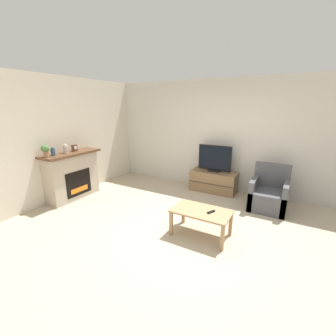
# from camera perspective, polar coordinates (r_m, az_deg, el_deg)

# --- Properties ---
(ground_plane) EXTENTS (24.00, 24.00, 0.00)m
(ground_plane) POSITION_cam_1_polar(r_m,az_deg,el_deg) (4.01, 6.07, -15.74)
(ground_plane) COLOR tan
(wall_back) EXTENTS (12.00, 0.06, 2.70)m
(wall_back) POSITION_cam_1_polar(r_m,az_deg,el_deg) (5.67, 16.00, 7.66)
(wall_back) COLOR beige
(wall_back) RESTS_ON ground
(wall_left) EXTENTS (0.06, 12.00, 2.70)m
(wall_left) POSITION_cam_1_polar(r_m,az_deg,el_deg) (5.58, -25.58, 6.62)
(wall_left) COLOR beige
(wall_left) RESTS_ON ground
(fireplace) EXTENTS (0.52, 1.30, 1.08)m
(fireplace) POSITION_cam_1_polar(r_m,az_deg,el_deg) (5.56, -23.17, -1.64)
(fireplace) COLOR #B7A893
(fireplace) RESTS_ON ground
(mantel_vase_left) EXTENTS (0.09, 0.09, 0.19)m
(mantel_vase_left) POSITION_cam_1_polar(r_m,az_deg,el_deg) (5.20, -27.16, 3.75)
(mantel_vase_left) COLOR #385670
(mantel_vase_left) RESTS_ON fireplace
(mantel_vase_centre_left) EXTENTS (0.11, 0.11, 0.20)m
(mantel_vase_centre_left) POSITION_cam_1_polar(r_m,az_deg,el_deg) (5.36, -24.59, 4.44)
(mantel_vase_centre_left) COLOR beige
(mantel_vase_centre_left) RESTS_ON fireplace
(mantel_clock) EXTENTS (0.08, 0.11, 0.15)m
(mantel_clock) POSITION_cam_1_polar(r_m,az_deg,el_deg) (5.49, -22.66, 4.71)
(mantel_clock) COLOR brown
(mantel_clock) RESTS_ON fireplace
(potted_plant) EXTENTS (0.15, 0.15, 0.25)m
(potted_plant) POSITION_cam_1_polar(r_m,az_deg,el_deg) (5.10, -28.74, 3.99)
(potted_plant) COLOR #936B4C
(potted_plant) RESTS_ON fireplace
(tv_stand) EXTENTS (1.12, 0.49, 0.51)m
(tv_stand) POSITION_cam_1_polar(r_m,az_deg,el_deg) (5.71, 11.44, -3.32)
(tv_stand) COLOR brown
(tv_stand) RESTS_ON ground
(tv) EXTENTS (0.81, 0.18, 0.65)m
(tv) POSITION_cam_1_polar(r_m,az_deg,el_deg) (5.55, 11.75, 2.15)
(tv) COLOR black
(tv) RESTS_ON tv_stand
(armchair) EXTENTS (0.70, 0.76, 0.90)m
(armchair) POSITION_cam_1_polar(r_m,az_deg,el_deg) (5.13, 24.20, -6.23)
(armchair) COLOR #4C4C51
(armchair) RESTS_ON ground
(coffee_table) EXTENTS (0.94, 0.55, 0.45)m
(coffee_table) POSITION_cam_1_polar(r_m,az_deg,el_deg) (3.75, 8.44, -11.45)
(coffee_table) COLOR #A37F56
(coffee_table) RESTS_ON ground
(remote) EXTENTS (0.10, 0.15, 0.02)m
(remote) POSITION_cam_1_polar(r_m,az_deg,el_deg) (3.67, 10.88, -10.89)
(remote) COLOR black
(remote) RESTS_ON coffee_table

